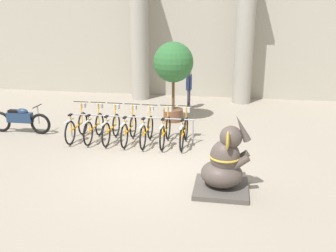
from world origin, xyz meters
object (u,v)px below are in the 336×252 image
at_px(motorcycle, 20,119).
at_px(bicycle_1, 94,126).
at_px(bicycle_2, 112,127).
at_px(potted_tree, 173,66).
at_px(bicycle_3, 129,128).
at_px(bicycle_5, 165,130).
at_px(person_pedestrian, 189,85).
at_px(bicycle_0, 77,126).
at_px(bicycle_6, 184,131).
at_px(elephant_statue, 224,165).
at_px(bicycle_4, 147,130).

bearing_deg(motorcycle, bicycle_1, -5.17).
bearing_deg(bicycle_2, potted_tree, 59.08).
relative_size(bicycle_1, bicycle_3, 1.00).
distance_m(bicycle_1, bicycle_2, 0.55).
xyz_separation_m(bicycle_3, bicycle_5, (1.10, 0.01, 0.00)).
xyz_separation_m(motorcycle, person_pedestrian, (4.97, 4.03, 0.50)).
bearing_deg(bicycle_0, bicycle_2, 0.18).
relative_size(bicycle_1, bicycle_6, 1.00).
xyz_separation_m(bicycle_6, elephant_statue, (1.24, -2.79, 0.18)).
relative_size(bicycle_4, bicycle_6, 1.00).
bearing_deg(elephant_statue, bicycle_2, 141.17).
bearing_deg(bicycle_0, bicycle_3, -0.36).
height_order(bicycle_1, bicycle_3, same).
bearing_deg(bicycle_5, bicycle_4, -176.18).
bearing_deg(bicycle_3, elephant_statue, -43.64).
bearing_deg(bicycle_5, bicycle_2, 179.94).
bearing_deg(motorcycle, potted_tree, 25.87).
height_order(bicycle_1, motorcycle, bicycle_1).
height_order(bicycle_0, bicycle_6, same).
bearing_deg(bicycle_0, bicycle_4, -0.91).
height_order(bicycle_0, bicycle_2, same).
height_order(bicycle_1, bicycle_4, same).
relative_size(bicycle_0, potted_tree, 0.61).
xyz_separation_m(bicycle_1, elephant_statue, (4.00, -2.78, 0.18)).
bearing_deg(bicycle_6, bicycle_4, -176.86).
bearing_deg(bicycle_2, person_pedestrian, 66.77).
relative_size(bicycle_3, bicycle_4, 1.00).
bearing_deg(bicycle_5, elephant_statue, -57.15).
xyz_separation_m(bicycle_2, potted_tree, (1.49, 2.48, 1.54)).
bearing_deg(bicycle_0, bicycle_6, 0.44).
bearing_deg(bicycle_2, bicycle_1, 179.06).
bearing_deg(bicycle_3, bicycle_0, 179.64).
xyz_separation_m(bicycle_0, bicycle_6, (3.31, 0.03, 0.00)).
relative_size(bicycle_2, bicycle_5, 1.00).
bearing_deg(motorcycle, elephant_statue, -24.62).
relative_size(bicycle_0, bicycle_6, 1.00).
bearing_deg(bicycle_0, motorcycle, 173.09).
bearing_deg(bicycle_3, bicycle_5, 0.64).
bearing_deg(bicycle_4, bicycle_0, 179.09).
xyz_separation_m(bicycle_2, bicycle_6, (2.21, 0.02, 0.00)).
xyz_separation_m(bicycle_5, potted_tree, (-0.17, 2.49, 1.54)).
bearing_deg(potted_tree, bicycle_3, -110.55).
height_order(bicycle_3, person_pedestrian, person_pedestrian).
bearing_deg(bicycle_1, bicycle_4, -1.64).
distance_m(bicycle_0, potted_tree, 3.91).
height_order(bicycle_2, elephant_statue, elephant_statue).
bearing_deg(bicycle_6, elephant_statue, -66.12).
distance_m(bicycle_1, bicycle_5, 2.21).
relative_size(person_pedestrian, potted_tree, 0.58).
relative_size(bicycle_5, motorcycle, 0.82).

